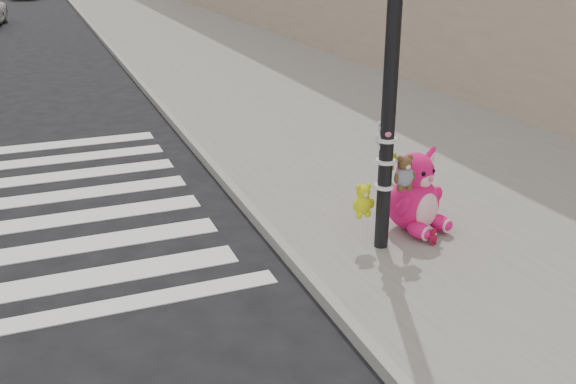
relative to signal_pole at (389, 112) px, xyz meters
name	(u,v)px	position (x,y,z in m)	size (l,w,h in m)	color
sidewalk_near	(302,93)	(2.39, 8.18, -1.68)	(7.00, 80.00, 0.14)	slate
curb_edge	(159,105)	(-1.06, 8.18, -1.68)	(0.12, 80.00, 0.15)	gray
signal_pole	(389,112)	(0.00, 0.00, 0.00)	(0.71, 0.49, 4.00)	black
pink_bunny	(415,197)	(0.60, 0.26, -1.18)	(0.81, 0.90, 1.04)	#F3146F
red_teddy	(433,237)	(0.57, -0.21, -1.51)	(0.14, 0.10, 0.20)	maroon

